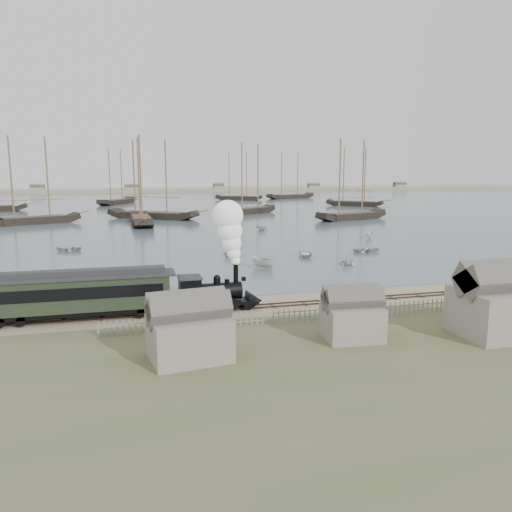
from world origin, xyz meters
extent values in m
plane|color=tan|center=(0.00, 0.00, 0.00)|extent=(600.00, 600.00, 0.00)
cube|color=#41535D|center=(0.00, 170.00, 0.03)|extent=(600.00, 336.00, 0.06)
cube|color=#35251D|center=(0.00, -2.50, 0.10)|extent=(120.00, 0.08, 0.12)
cube|color=#35251D|center=(0.00, -1.50, 0.10)|extent=(120.00, 0.08, 0.12)
cube|color=#3C2E26|center=(0.00, -2.00, 0.03)|extent=(120.00, 1.80, 0.06)
cube|color=tan|center=(0.00, 250.00, 0.00)|extent=(500.00, 20.00, 1.80)
cube|color=black|center=(-5.98, -2.00, 0.71)|extent=(6.79, 2.00, 0.25)
cylinder|color=black|center=(-6.38, -2.00, 1.71)|extent=(4.19, 1.50, 1.50)
cube|color=black|center=(-8.57, -2.00, 1.91)|extent=(1.80, 2.20, 2.30)
cube|color=#2A2A2D|center=(-8.57, -2.00, 3.10)|extent=(2.00, 2.39, 0.12)
cylinder|color=black|center=(-4.48, -2.00, 3.05)|extent=(0.44, 0.44, 1.60)
sphere|color=black|center=(-6.18, -2.00, 2.87)|extent=(0.64, 0.64, 0.64)
cone|color=black|center=(-2.79, -2.00, 0.61)|extent=(1.40, 2.00, 2.00)
cube|color=black|center=(-3.78, -2.00, 2.70)|extent=(0.35, 0.35, 0.35)
cube|color=black|center=(-17.38, -2.00, 0.75)|extent=(15.03, 2.47, 0.38)
cube|color=black|center=(-17.38, -2.00, 2.25)|extent=(13.96, 2.68, 2.68)
cube|color=black|center=(-17.38, -3.36, 2.52)|extent=(12.88, 0.06, 0.97)
cube|color=black|center=(-17.38, -0.64, 2.52)|extent=(12.88, 0.06, 0.97)
cube|color=#2A2A2D|center=(-17.38, -2.00, 3.65)|extent=(15.03, 2.90, 0.19)
cube|color=#2A2A2D|center=(-17.38, -2.00, 3.97)|extent=(13.42, 1.29, 0.48)
imported|color=silver|center=(-8.64, 0.22, 0.45)|extent=(4.49, 5.18, 0.90)
imported|color=silver|center=(0.48, 24.76, 0.78)|extent=(3.51, 3.61, 1.45)
imported|color=silver|center=(2.68, 15.41, 0.81)|extent=(4.03, 3.36, 1.50)
imported|color=silver|center=(21.30, 23.41, 0.49)|extent=(3.31, 4.40, 0.86)
imported|color=silver|center=(14.11, 14.61, 0.76)|extent=(3.32, 3.45, 1.40)
imported|color=silver|center=(28.64, 37.08, 0.68)|extent=(3.25, 2.98, 1.24)
imported|color=silver|center=(-22.61, 36.04, 0.49)|extent=(4.52, 5.06, 0.86)
imported|color=silver|center=(12.99, 53.86, 0.91)|extent=(4.14, 3.96, 1.69)
imported|color=silver|center=(10.93, 22.17, 0.48)|extent=(4.45, 3.52, 0.83)
camera|label=1|loc=(-13.61, -44.21, 12.19)|focal=35.00mm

